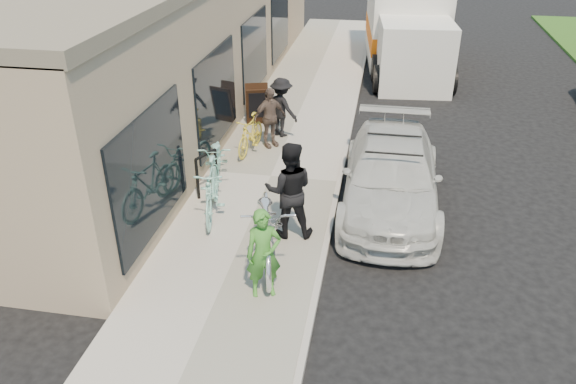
{
  "coord_description": "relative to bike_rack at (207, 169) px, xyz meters",
  "views": [
    {
      "loc": [
        0.37,
        -8.13,
        5.98
      ],
      "look_at": [
        -1.19,
        0.7,
        1.05
      ],
      "focal_mm": 35.0,
      "sensor_mm": 36.0,
      "label": 1
    }
  ],
  "objects": [
    {
      "name": "ground",
      "position": [
        3.17,
        -1.99,
        -0.71
      ],
      "size": [
        120.0,
        120.0,
        0.0
      ],
      "primitive_type": "plane",
      "color": "black",
      "rests_on": "ground"
    },
    {
      "name": "sidewalk",
      "position": [
        1.17,
        1.01,
        -0.64
      ],
      "size": [
        3.0,
        34.0,
        0.15
      ],
      "primitive_type": "cube",
      "color": "#AAA399",
      "rests_on": "ground"
    },
    {
      "name": "curb",
      "position": [
        2.72,
        1.01,
        -0.65
      ],
      "size": [
        0.12,
        34.0,
        0.13
      ],
      "primitive_type": "cube",
      "color": "#A59F97",
      "rests_on": "ground"
    },
    {
      "name": "storefront",
      "position": [
        -2.08,
        6.0,
        1.41
      ],
      "size": [
        3.6,
        20.0,
        4.22
      ],
      "color": "tan",
      "rests_on": "ground"
    },
    {
      "name": "bike_rack",
      "position": [
        0.0,
        0.0,
        0.0
      ],
      "size": [
        0.31,
        0.61,
        0.93
      ],
      "rotation": [
        0.0,
        0.0,
        -0.42
      ],
      "color": "black",
      "rests_on": "sidewalk"
    },
    {
      "name": "sandwich_board",
      "position": [
        0.17,
        4.13,
        -0.03
      ],
      "size": [
        0.79,
        0.8,
        1.04
      ],
      "rotation": [
        0.0,
        0.0,
        0.3
      ],
      "color": "black",
      "rests_on": "sidewalk"
    },
    {
      "name": "sedan_white",
      "position": [
        3.84,
        0.41,
        -0.01
      ],
      "size": [
        1.96,
        4.83,
        1.44
      ],
      "rotation": [
        0.0,
        0.0,
        -0.0
      ],
      "color": "silver",
      "rests_on": "ground"
    },
    {
      "name": "sedan_silver",
      "position": [
        3.79,
        1.92,
        -0.22
      ],
      "size": [
        1.22,
        2.9,
        0.98
      ],
      "primitive_type": "imported",
      "rotation": [
        0.0,
        0.0,
        0.02
      ],
      "color": "#9E9EA3",
      "rests_on": "ground"
    },
    {
      "name": "moving_truck",
      "position": [
        4.18,
        11.14,
        0.81
      ],
      "size": [
        3.24,
        7.21,
        3.44
      ],
      "rotation": [
        0.0,
        0.0,
        0.09
      ],
      "color": "silver",
      "rests_on": "ground"
    },
    {
      "name": "tandem_bike",
      "position": [
        1.77,
        -2.15,
        0.09
      ],
      "size": [
        1.42,
        2.63,
        1.31
      ],
      "primitive_type": "imported",
      "rotation": [
        0.0,
        0.0,
        0.23
      ],
      "color": "silver",
      "rests_on": "sidewalk"
    },
    {
      "name": "woman_rider",
      "position": [
        1.9,
        -3.1,
        0.21
      ],
      "size": [
        0.65,
        0.54,
        1.54
      ],
      "primitive_type": "imported",
      "rotation": [
        0.0,
        0.0,
        0.36
      ],
      "color": "#3F8A2E",
      "rests_on": "sidewalk"
    },
    {
      "name": "man_standing",
      "position": [
        1.99,
        -1.29,
        0.37
      ],
      "size": [
        1.01,
        0.85,
        1.87
      ],
      "primitive_type": "imported",
      "rotation": [
        0.0,
        0.0,
        3.31
      ],
      "color": "black",
      "rests_on": "sidewalk"
    },
    {
      "name": "cruiser_bike_a",
      "position": [
        0.37,
        -0.87,
        0.0
      ],
      "size": [
        0.88,
        1.96,
        1.13
      ],
      "primitive_type": "imported",
      "rotation": [
        0.0,
        0.0,
        0.19
      ],
      "color": "#91D9C9",
      "rests_on": "sidewalk"
    },
    {
      "name": "cruiser_bike_b",
      "position": [
        0.06,
        0.53,
        -0.05
      ],
      "size": [
        1.11,
        2.06,
        1.03
      ],
      "primitive_type": "imported",
      "rotation": [
        0.0,
        0.0,
        0.23
      ],
      "color": "#91D9C9",
      "rests_on": "sidewalk"
    },
    {
      "name": "cruiser_bike_c",
      "position": [
        0.41,
        2.23,
        -0.1
      ],
      "size": [
        0.66,
        1.59,
        0.93
      ],
      "primitive_type": "imported",
      "rotation": [
        0.0,
        0.0,
        -0.15
      ],
      "color": "gold",
      "rests_on": "sidewalk"
    },
    {
      "name": "bystander_a",
      "position": [
        0.98,
        3.37,
        0.21
      ],
      "size": [
        1.15,
        1.03,
        1.55
      ],
      "primitive_type": "imported",
      "rotation": [
        0.0,
        0.0,
        2.57
      ],
      "color": "black",
      "rests_on": "sidewalk"
    },
    {
      "name": "bystander_b",
      "position": [
        0.81,
        2.64,
        0.2
      ],
      "size": [
        0.91,
        0.87,
        1.52
      ],
      "primitive_type": "imported",
      "rotation": [
        0.0,
        0.0,
        0.74
      ],
      "color": "brown",
      "rests_on": "sidewalk"
    }
  ]
}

